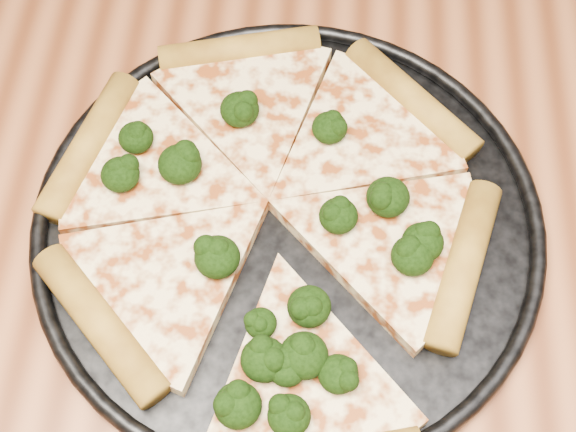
{
  "coord_description": "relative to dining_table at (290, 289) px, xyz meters",
  "views": [
    {
      "loc": [
        0.02,
        -0.25,
        1.24
      ],
      "look_at": [
        -0.0,
        0.01,
        0.77
      ],
      "focal_mm": 49.23,
      "sensor_mm": 36.0,
      "label": 1
    }
  ],
  "objects": [
    {
      "name": "dining_table",
      "position": [
        0.0,
        0.0,
        0.0
      ],
      "size": [
        1.2,
        0.9,
        0.75
      ],
      "color": "#97522E",
      "rests_on": "ground"
    },
    {
      "name": "pizza_pan",
      "position": [
        -0.0,
        0.01,
        0.1
      ],
      "size": [
        0.36,
        0.36,
        0.02
      ],
      "color": "black",
      "rests_on": "dining_table"
    },
    {
      "name": "pizza",
      "position": [
        -0.01,
        0.01,
        0.11
      ],
      "size": [
        0.33,
        0.36,
        0.02
      ],
      "rotation": [
        0.0,
        0.0,
        0.24
      ],
      "color": "#F6D896",
      "rests_on": "pizza_pan"
    },
    {
      "name": "broccoli_florets",
      "position": [
        -0.0,
        -0.03,
        0.12
      ],
      "size": [
        0.24,
        0.25,
        0.02
      ],
      "color": "black",
      "rests_on": "pizza"
    }
  ]
}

